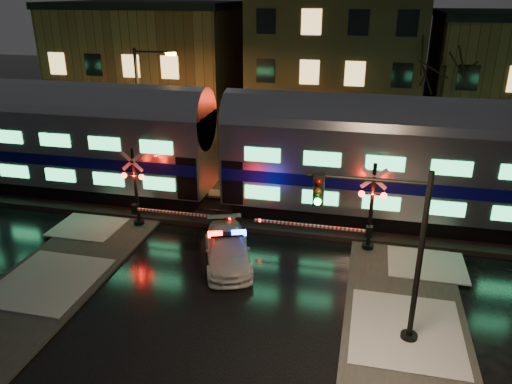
# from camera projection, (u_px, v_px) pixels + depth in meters

# --- Properties ---
(ground) EXTENTS (120.00, 120.00, 0.00)m
(ground) POSITION_uv_depth(u_px,v_px,m) (236.00, 264.00, 20.16)
(ground) COLOR black
(ground) RESTS_ON ground
(ballast) EXTENTS (90.00, 4.20, 0.24)m
(ballast) POSITION_uv_depth(u_px,v_px,m) (262.00, 212.00, 24.63)
(ballast) COLOR black
(ballast) RESTS_ON ground
(building_left) EXTENTS (14.00, 10.00, 9.00)m
(building_left) POSITION_uv_depth(u_px,v_px,m) (153.00, 66.00, 41.06)
(building_left) COLOR brown
(building_left) RESTS_ON ground
(building_mid) EXTENTS (12.00, 11.00, 11.50)m
(building_mid) POSITION_uv_depth(u_px,v_px,m) (337.00, 55.00, 37.90)
(building_mid) COLOR brown
(building_mid) RESTS_ON ground
(train) EXTENTS (51.00, 3.12, 5.92)m
(train) POSITION_uv_depth(u_px,v_px,m) (218.00, 146.00, 23.85)
(train) COLOR black
(train) RESTS_ON ballast
(police_car) EXTENTS (3.11, 4.66, 1.41)m
(police_car) POSITION_uv_depth(u_px,v_px,m) (227.00, 249.00, 20.02)
(police_car) COLOR silver
(police_car) RESTS_ON ground
(crossing_signal_right) EXTENTS (5.52, 0.64, 3.91)m
(crossing_signal_right) POSITION_uv_depth(u_px,v_px,m) (362.00, 216.00, 20.63)
(crossing_signal_right) COLOR black
(crossing_signal_right) RESTS_ON ground
(crossing_signal_left) EXTENTS (5.36, 0.64, 3.80)m
(crossing_signal_left) POSITION_uv_depth(u_px,v_px,m) (143.00, 197.00, 22.69)
(crossing_signal_left) COLOR black
(crossing_signal_left) RESTS_ON ground
(traffic_light) EXTENTS (3.69, 0.68, 5.70)m
(traffic_light) POSITION_uv_depth(u_px,v_px,m) (389.00, 254.00, 14.74)
(traffic_light) COLOR black
(traffic_light) RESTS_ON ground
(streetlight) EXTENTS (2.47, 0.26, 7.38)m
(streetlight) POSITION_uv_depth(u_px,v_px,m) (143.00, 105.00, 28.32)
(streetlight) COLOR black
(streetlight) RESTS_ON ground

